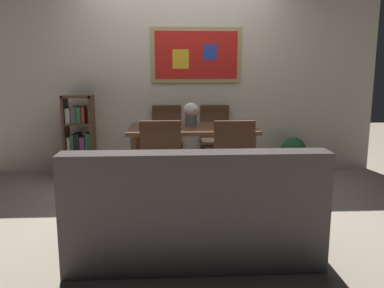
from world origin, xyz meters
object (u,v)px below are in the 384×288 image
dining_chair_far_right (215,134)px  bookshelf (79,139)px  dining_chair_far_left (167,135)px  potted_ivy (293,155)px  leather_couch (193,214)px  dining_table (192,136)px  dining_chair_near_right (232,158)px  flower_vase (191,113)px  tv_remote (224,125)px  dining_chair_near_left (161,158)px

dining_chair_far_right → bookshelf: size_ratio=0.86×
dining_chair_far_right → dining_chair_far_left: bearing=178.8°
dining_chair_far_left → potted_ivy: size_ratio=1.60×
dining_chair_far_left → leather_couch: dining_chair_far_left is taller
dining_table → dining_chair_far_left: (-0.29, 0.70, -0.10)m
bookshelf → dining_chair_near_right: bearing=-37.0°
bookshelf → flower_vase: size_ratio=3.95×
dining_chair_far_left → tv_remote: dining_chair_far_left is taller
potted_ivy → tv_remote: (-0.98, -0.52, 0.48)m
dining_chair_near_left → tv_remote: size_ratio=6.28×
flower_vase → bookshelf: bearing=158.8°
dining_chair_far_right → flower_vase: 0.80m
dining_chair_far_right → potted_ivy: (1.01, -0.12, -0.27)m
dining_chair_far_right → dining_chair_far_left: same height
dining_table → flower_vase: bearing=98.8°
bookshelf → potted_ivy: (2.75, -0.02, -0.23)m
dining_chair_far_right → dining_chair_near_right: same height
tv_remote → dining_chair_near_right: bearing=-92.0°
bookshelf → flower_vase: 1.53m
dining_chair_near_left → tv_remote: dining_chair_near_left is taller
dining_chair_near_right → flower_vase: (-0.35, 0.77, 0.35)m
dining_chair_near_right → tv_remote: size_ratio=6.28×
leather_couch → potted_ivy: size_ratio=3.17×
leather_couch → flower_vase: 1.76m
bookshelf → flower_vase: bearing=-21.2°
dining_chair_far_right → flower_vase: size_ratio=3.40×
potted_ivy → dining_chair_far_left: bearing=175.5°
leather_couch → tv_remote: size_ratio=12.42×
dining_chair_far_right → tv_remote: bearing=-87.3°
tv_remote → potted_ivy: bearing=27.7°
dining_table → tv_remote: tv_remote is taller
tv_remote → dining_table: bearing=-172.6°
dining_chair_near_left → bookshelf: bookshelf is taller
dining_chair_near_left → dining_chair_far_right: 1.53m
dining_chair_far_right → dining_chair_far_left: (-0.63, 0.01, 0.00)m
dining_chair_near_right → leather_couch: bearing=-115.8°
dining_chair_near_left → leather_couch: (0.26, -0.93, -0.22)m
dining_table → dining_chair_near_left: dining_chair_near_left is taller
potted_ivy → dining_chair_near_right: bearing=-128.1°
potted_ivy → leather_couch: bearing=-123.4°
dining_chair_near_left → dining_chair_far_right: size_ratio=1.00×
dining_chair_far_left → flower_vase: bearing=-66.6°
dining_table → leather_couch: size_ratio=0.79×
dining_chair_near_left → leather_couch: bearing=-74.7°
leather_couch → dining_table: bearing=87.0°
potted_ivy → dining_chair_near_left: bearing=-143.6°
bookshelf → potted_ivy: bearing=-0.5°
dining_chair_near_left → bookshelf: size_ratio=0.86×
dining_table → dining_chair_near_right: 0.81m
dining_chair_near_left → dining_chair_far_left: (0.05, 1.38, 0.00)m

